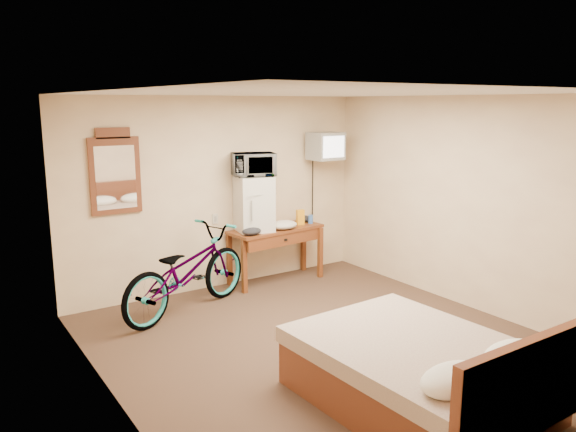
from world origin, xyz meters
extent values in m
plane|color=#453222|center=(0.00, 0.00, 0.00)|extent=(4.60, 4.60, 0.00)
plane|color=silver|center=(0.00, 0.00, 2.50)|extent=(4.60, 4.60, 0.00)
cube|color=beige|center=(0.00, 2.30, 1.25)|extent=(4.20, 0.04, 2.50)
cube|color=beige|center=(0.00, -2.30, 1.25)|extent=(4.20, 0.04, 2.50)
cube|color=beige|center=(-2.10, 0.00, 1.25)|extent=(0.04, 4.60, 2.50)
cube|color=beige|center=(2.10, 0.00, 1.25)|extent=(0.04, 4.60, 2.50)
cube|color=beige|center=(-0.08, 2.29, 0.92)|extent=(0.08, 0.01, 0.13)
cube|color=maroon|center=(0.70, 2.04, 0.73)|extent=(1.36, 0.62, 0.04)
cube|color=maroon|center=(0.09, 1.84, 0.35)|extent=(0.06, 0.06, 0.71)
cube|color=maroon|center=(1.31, 1.84, 0.35)|extent=(0.06, 0.06, 0.71)
cube|color=maroon|center=(0.09, 2.24, 0.35)|extent=(0.06, 0.06, 0.71)
cube|color=maroon|center=(1.31, 2.24, 0.35)|extent=(0.06, 0.06, 0.71)
cube|color=maroon|center=(0.70, 1.82, 0.63)|extent=(1.19, 0.15, 0.16)
cube|color=black|center=(0.70, 1.80, 0.63)|extent=(0.05, 0.02, 0.03)
cube|color=silver|center=(0.37, 2.04, 1.11)|extent=(0.51, 0.50, 0.73)
cube|color=gray|center=(0.37, 1.83, 1.26)|extent=(0.44, 0.01, 0.00)
cylinder|color=gray|center=(0.21, 1.83, 1.07)|extent=(0.02, 0.02, 0.26)
imported|color=silver|center=(0.37, 2.04, 1.63)|extent=(0.63, 0.52, 0.30)
cube|color=orange|center=(1.09, 2.02, 0.85)|extent=(0.11, 0.08, 0.21)
cylinder|color=#3865BF|center=(1.26, 2.00, 0.81)|extent=(0.07, 0.07, 0.12)
ellipsoid|color=silver|center=(0.75, 1.91, 0.81)|extent=(0.38, 0.29, 0.12)
ellipsoid|color=black|center=(0.21, 1.85, 0.80)|extent=(0.26, 0.20, 0.10)
ellipsoid|color=black|center=(1.25, 2.13, 0.79)|extent=(0.20, 0.16, 0.09)
cube|color=black|center=(1.52, 2.28, 1.73)|extent=(0.14, 0.02, 0.14)
cylinder|color=black|center=(1.52, 2.24, 1.73)|extent=(0.05, 0.30, 0.05)
cube|color=gray|center=(1.52, 2.02, 1.82)|extent=(0.44, 0.37, 0.38)
cube|color=white|center=(1.52, 1.83, 1.82)|extent=(0.36, 0.02, 0.29)
cube|color=black|center=(1.52, 2.21, 1.82)|extent=(0.27, 0.02, 0.24)
cube|color=brown|center=(-1.35, 2.27, 1.58)|extent=(0.59, 0.04, 0.90)
cube|color=brown|center=(-1.35, 2.27, 2.07)|extent=(0.39, 0.04, 0.13)
cube|color=white|center=(-1.35, 2.25, 1.56)|extent=(0.47, 0.01, 0.73)
imported|color=black|center=(-0.79, 1.62, 0.50)|extent=(2.01, 1.31, 1.00)
cube|color=brown|center=(-0.08, -1.30, 0.20)|extent=(1.48, 1.93, 0.40)
cube|color=#BEB393|center=(-0.08, -1.30, 0.45)|extent=(1.52, 1.97, 0.14)
cube|color=brown|center=(-0.08, -2.26, 0.55)|extent=(1.40, 0.08, 0.70)
ellipsoid|color=white|center=(-0.41, -1.95, 0.58)|extent=(0.57, 0.35, 0.20)
ellipsoid|color=white|center=(0.25, -1.95, 0.58)|extent=(0.57, 0.35, 0.20)
camera|label=1|loc=(-3.28, -4.22, 2.41)|focal=35.00mm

